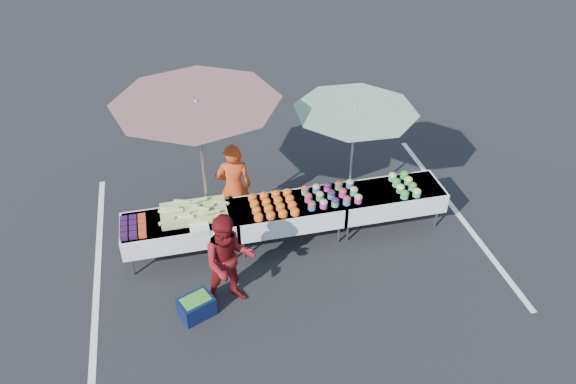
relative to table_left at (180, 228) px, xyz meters
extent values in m
plane|color=black|center=(1.80, 0.00, -0.58)|extent=(80.00, 80.00, 0.00)
cube|color=silver|center=(-1.40, 0.00, -0.58)|extent=(0.10, 5.00, 0.00)
cube|color=silver|center=(5.00, 0.00, -0.58)|extent=(0.10, 5.00, 0.00)
cube|color=white|center=(0.00, 0.00, 0.15)|extent=(1.80, 0.75, 0.04)
cube|color=white|center=(0.00, 0.00, -0.01)|extent=(1.86, 0.81, 0.36)
cylinder|color=slate|center=(-0.82, -0.29, -0.39)|extent=(0.04, 0.04, 0.39)
cylinder|color=slate|center=(-0.82, 0.29, -0.39)|extent=(0.04, 0.04, 0.39)
cylinder|color=slate|center=(0.82, -0.29, -0.39)|extent=(0.04, 0.04, 0.39)
cylinder|color=slate|center=(0.82, 0.29, -0.39)|extent=(0.04, 0.04, 0.39)
cube|color=white|center=(1.80, 0.00, 0.15)|extent=(1.80, 0.75, 0.04)
cube|color=white|center=(1.80, 0.00, -0.01)|extent=(1.86, 0.81, 0.36)
cylinder|color=slate|center=(0.98, -0.29, -0.39)|extent=(0.04, 0.04, 0.39)
cylinder|color=slate|center=(0.98, 0.29, -0.39)|extent=(0.04, 0.04, 0.39)
cylinder|color=slate|center=(2.62, -0.29, -0.39)|extent=(0.04, 0.04, 0.39)
cylinder|color=slate|center=(2.62, 0.29, -0.39)|extent=(0.04, 0.04, 0.39)
cube|color=white|center=(3.60, 0.00, 0.15)|extent=(1.80, 0.75, 0.04)
cube|color=white|center=(3.60, 0.00, -0.01)|extent=(1.86, 0.81, 0.36)
cylinder|color=slate|center=(2.78, -0.29, -0.39)|extent=(0.04, 0.04, 0.39)
cylinder|color=slate|center=(2.78, 0.29, -0.39)|extent=(0.04, 0.04, 0.39)
cylinder|color=slate|center=(4.42, -0.29, -0.39)|extent=(0.04, 0.04, 0.39)
cylinder|color=slate|center=(4.42, 0.29, -0.39)|extent=(0.04, 0.04, 0.39)
cube|color=black|center=(-0.85, -0.27, 0.21)|extent=(0.12, 0.12, 0.08)
cube|color=black|center=(-0.85, -0.13, 0.21)|extent=(0.12, 0.12, 0.08)
cube|color=black|center=(-0.85, 0.01, 0.21)|extent=(0.12, 0.12, 0.08)
cube|color=black|center=(-0.85, 0.15, 0.21)|extent=(0.12, 0.12, 0.08)
cube|color=black|center=(-0.71, -0.27, 0.21)|extent=(0.12, 0.12, 0.08)
cube|color=black|center=(-0.71, -0.13, 0.21)|extent=(0.12, 0.12, 0.08)
cube|color=black|center=(-0.71, 0.01, 0.21)|extent=(0.12, 0.12, 0.08)
cube|color=black|center=(-0.71, 0.15, 0.21)|extent=(0.12, 0.12, 0.08)
cube|color=#A22511|center=(-0.57, -0.27, 0.21)|extent=(0.12, 0.12, 0.08)
cube|color=#A22511|center=(-0.57, -0.13, 0.21)|extent=(0.12, 0.12, 0.08)
cube|color=#A22511|center=(-0.57, 0.01, 0.21)|extent=(0.12, 0.12, 0.08)
cube|color=#A22511|center=(-0.57, 0.15, 0.21)|extent=(0.12, 0.12, 0.08)
cube|color=#A9C464|center=(0.25, 0.05, 0.24)|extent=(1.05, 0.55, 0.14)
cylinder|color=#A9C464|center=(0.55, 0.20, 0.27)|extent=(0.27, 0.09, 0.10)
cylinder|color=#A9C464|center=(-0.13, 0.10, 0.34)|extent=(0.27, 0.14, 0.07)
cylinder|color=#A9C464|center=(0.36, -0.06, 0.38)|extent=(0.27, 0.14, 0.09)
cylinder|color=#A9C464|center=(-0.17, 0.08, 0.28)|extent=(0.27, 0.15, 0.10)
cylinder|color=#A9C464|center=(0.07, -0.01, 0.33)|extent=(0.27, 0.15, 0.08)
cylinder|color=#A9C464|center=(0.21, 0.09, 0.36)|extent=(0.27, 0.10, 0.10)
cylinder|color=#A9C464|center=(0.21, -0.03, 0.36)|extent=(0.27, 0.07, 0.08)
cylinder|color=#A9C464|center=(0.12, -0.13, 0.31)|extent=(0.27, 0.14, 0.09)
cylinder|color=#A9C464|center=(0.09, 0.25, 0.34)|extent=(0.27, 0.12, 0.08)
cylinder|color=#A9C464|center=(0.71, 0.14, 0.29)|extent=(0.27, 0.16, 0.08)
cylinder|color=#A9C464|center=(-0.06, 0.01, 0.34)|extent=(0.27, 0.11, 0.07)
cylinder|color=#A9C464|center=(0.16, -0.18, 0.27)|extent=(0.27, 0.10, 0.07)
cylinder|color=#A9C464|center=(0.36, 0.19, 0.35)|extent=(0.27, 0.12, 0.08)
cylinder|color=#A9C464|center=(-0.18, -0.17, 0.31)|extent=(0.27, 0.15, 0.08)
cylinder|color=#A9C464|center=(-0.09, 0.09, 0.36)|extent=(0.27, 0.10, 0.08)
cylinder|color=#A9C464|center=(0.46, 0.00, 0.32)|extent=(0.27, 0.16, 0.10)
cylinder|color=#A9C464|center=(-0.03, -0.02, 0.38)|extent=(0.27, 0.12, 0.09)
cylinder|color=#A9C464|center=(0.52, -0.18, 0.37)|extent=(0.27, 0.09, 0.07)
cylinder|color=#A9C464|center=(0.58, -0.15, 0.30)|extent=(0.27, 0.10, 0.09)
cylinder|color=#A9C464|center=(0.50, -0.09, 0.28)|extent=(0.27, 0.12, 0.09)
cube|color=white|center=(0.30, -0.30, 0.19)|extent=(0.30, 0.25, 0.05)
cylinder|color=#FF521C|center=(1.25, -0.28, 0.19)|extent=(0.15, 0.15, 0.05)
ellipsoid|color=#C0470A|center=(1.25, -0.28, 0.23)|extent=(0.15, 0.15, 0.08)
cylinder|color=#FF521C|center=(1.25, -0.10, 0.19)|extent=(0.15, 0.15, 0.05)
ellipsoid|color=#C0470A|center=(1.25, -0.10, 0.23)|extent=(0.15, 0.15, 0.08)
cylinder|color=#FF521C|center=(1.25, 0.08, 0.19)|extent=(0.15, 0.15, 0.05)
ellipsoid|color=#C0470A|center=(1.25, 0.08, 0.23)|extent=(0.15, 0.15, 0.08)
cylinder|color=#FF521C|center=(1.25, 0.26, 0.19)|extent=(0.15, 0.15, 0.05)
ellipsoid|color=#C0470A|center=(1.25, 0.26, 0.23)|extent=(0.15, 0.15, 0.08)
cylinder|color=#FF521C|center=(1.45, -0.28, 0.19)|extent=(0.15, 0.15, 0.05)
ellipsoid|color=#C0470A|center=(1.45, -0.28, 0.23)|extent=(0.15, 0.15, 0.08)
cylinder|color=#FF521C|center=(1.45, -0.10, 0.19)|extent=(0.15, 0.15, 0.05)
ellipsoid|color=#C0470A|center=(1.45, -0.10, 0.23)|extent=(0.15, 0.15, 0.08)
cylinder|color=#FF521C|center=(1.45, 0.08, 0.19)|extent=(0.15, 0.15, 0.05)
ellipsoid|color=#C0470A|center=(1.45, 0.08, 0.23)|extent=(0.15, 0.15, 0.08)
cylinder|color=#FF521C|center=(1.45, 0.26, 0.19)|extent=(0.15, 0.15, 0.05)
ellipsoid|color=#C0470A|center=(1.45, 0.26, 0.23)|extent=(0.15, 0.15, 0.08)
cylinder|color=#FF521C|center=(1.65, -0.28, 0.19)|extent=(0.15, 0.15, 0.05)
ellipsoid|color=#C0470A|center=(1.65, -0.28, 0.23)|extent=(0.15, 0.15, 0.08)
cylinder|color=#FF521C|center=(1.65, -0.10, 0.19)|extent=(0.15, 0.15, 0.05)
ellipsoid|color=#C0470A|center=(1.65, -0.10, 0.23)|extent=(0.15, 0.15, 0.08)
cylinder|color=#FF521C|center=(1.65, 0.08, 0.19)|extent=(0.15, 0.15, 0.05)
ellipsoid|color=#C0470A|center=(1.65, 0.08, 0.23)|extent=(0.15, 0.15, 0.08)
cylinder|color=#FF521C|center=(1.65, 0.26, 0.19)|extent=(0.15, 0.15, 0.05)
ellipsoid|color=#C0470A|center=(1.65, 0.26, 0.23)|extent=(0.15, 0.15, 0.08)
cylinder|color=#FF521C|center=(1.85, -0.28, 0.19)|extent=(0.15, 0.15, 0.05)
ellipsoid|color=#C0470A|center=(1.85, -0.28, 0.23)|extent=(0.15, 0.15, 0.08)
cylinder|color=#FF521C|center=(1.85, -0.10, 0.19)|extent=(0.15, 0.15, 0.05)
ellipsoid|color=#C0470A|center=(1.85, -0.10, 0.23)|extent=(0.15, 0.15, 0.08)
cylinder|color=#FF521C|center=(1.85, 0.08, 0.19)|extent=(0.15, 0.15, 0.05)
ellipsoid|color=#C0470A|center=(1.85, 0.08, 0.23)|extent=(0.15, 0.15, 0.08)
cylinder|color=#FF521C|center=(1.85, 0.26, 0.19)|extent=(0.15, 0.15, 0.05)
ellipsoid|color=#C0470A|center=(1.85, 0.26, 0.23)|extent=(0.15, 0.15, 0.08)
cylinder|color=blue|center=(2.15, -0.22, 0.22)|extent=(0.13, 0.13, 0.10)
ellipsoid|color=maroon|center=(2.15, -0.22, 0.28)|extent=(0.14, 0.14, 0.10)
cylinder|color=#BE2888|center=(2.15, 0.00, 0.22)|extent=(0.13, 0.13, 0.10)
ellipsoid|color=maroon|center=(2.15, 0.00, 0.28)|extent=(0.14, 0.14, 0.10)
cylinder|color=#2AA86C|center=(2.15, 0.22, 0.22)|extent=(0.13, 0.13, 0.10)
ellipsoid|color=maroon|center=(2.15, 0.22, 0.28)|extent=(0.14, 0.14, 0.10)
cylinder|color=#BE2888|center=(2.35, -0.22, 0.22)|extent=(0.13, 0.13, 0.10)
ellipsoid|color=tan|center=(2.35, -0.22, 0.28)|extent=(0.14, 0.14, 0.10)
cylinder|color=#2AA86C|center=(2.35, 0.00, 0.22)|extent=(0.13, 0.13, 0.10)
ellipsoid|color=tan|center=(2.35, 0.00, 0.28)|extent=(0.14, 0.14, 0.10)
cylinder|color=blue|center=(2.35, 0.22, 0.22)|extent=(0.13, 0.13, 0.10)
ellipsoid|color=tan|center=(2.35, 0.22, 0.28)|extent=(0.14, 0.14, 0.10)
cylinder|color=#2AA86C|center=(2.55, -0.22, 0.22)|extent=(0.13, 0.13, 0.10)
ellipsoid|color=#221434|center=(2.55, -0.22, 0.28)|extent=(0.14, 0.14, 0.10)
cylinder|color=blue|center=(2.55, 0.00, 0.22)|extent=(0.13, 0.13, 0.10)
ellipsoid|color=#221434|center=(2.55, 0.00, 0.28)|extent=(0.14, 0.14, 0.10)
cylinder|color=#BE2888|center=(2.55, 0.22, 0.22)|extent=(0.13, 0.13, 0.10)
ellipsoid|color=#221434|center=(2.55, 0.22, 0.28)|extent=(0.14, 0.14, 0.10)
cylinder|color=blue|center=(2.75, -0.22, 0.22)|extent=(0.13, 0.13, 0.10)
ellipsoid|color=maroon|center=(2.75, -0.22, 0.28)|extent=(0.14, 0.14, 0.10)
cylinder|color=#BE2888|center=(2.75, 0.00, 0.22)|extent=(0.13, 0.13, 0.10)
ellipsoid|color=maroon|center=(2.75, 0.00, 0.28)|extent=(0.14, 0.14, 0.10)
cylinder|color=#2AA86C|center=(2.75, 0.22, 0.22)|extent=(0.13, 0.13, 0.10)
ellipsoid|color=maroon|center=(2.75, 0.22, 0.28)|extent=(0.14, 0.14, 0.10)
cylinder|color=#BE2888|center=(2.95, -0.22, 0.22)|extent=(0.13, 0.13, 0.10)
ellipsoid|color=tan|center=(2.95, -0.22, 0.28)|extent=(0.14, 0.14, 0.10)
cylinder|color=#2AA86C|center=(2.95, 0.00, 0.22)|extent=(0.13, 0.13, 0.10)
ellipsoid|color=tan|center=(2.95, 0.00, 0.28)|extent=(0.14, 0.14, 0.10)
cylinder|color=blue|center=(2.95, 0.22, 0.22)|extent=(0.13, 0.13, 0.10)
ellipsoid|color=tan|center=(2.95, 0.22, 0.28)|extent=(0.14, 0.14, 0.10)
cylinder|color=#2AA86C|center=(3.75, -0.28, 0.21)|extent=(0.14, 0.14, 0.08)
ellipsoid|color=#267B20|center=(3.75, -0.28, 0.26)|extent=(0.14, 0.14, 0.11)
cylinder|color=#2AA86C|center=(3.75, -0.10, 0.21)|extent=(0.14, 0.14, 0.08)
ellipsoid|color=#CEC15C|center=(3.75, -0.10, 0.26)|extent=(0.14, 0.14, 0.11)
cylinder|color=#2AA86C|center=(3.75, 0.08, 0.21)|extent=(0.14, 0.14, 0.08)
ellipsoid|color=#267B20|center=(3.75, 0.08, 0.26)|extent=(0.14, 0.14, 0.11)
cylinder|color=#2AA86C|center=(3.75, 0.26, 0.21)|extent=(0.14, 0.14, 0.08)
ellipsoid|color=#CEC15C|center=(3.75, 0.26, 0.26)|extent=(0.14, 0.14, 0.11)
cylinder|color=#2AA86C|center=(3.97, -0.28, 0.21)|extent=(0.14, 0.14, 0.08)
ellipsoid|color=#CEC15C|center=(3.97, -0.28, 0.26)|extent=(0.14, 0.14, 0.11)
cylinder|color=#2AA86C|center=(3.97, -0.10, 0.21)|extent=(0.14, 0.14, 0.08)
ellipsoid|color=#267B20|center=(3.97, -0.10, 0.26)|extent=(0.14, 0.14, 0.11)
cylinder|color=#2AA86C|center=(3.97, 0.08, 0.21)|extent=(0.14, 0.14, 0.08)
ellipsoid|color=#CEC15C|center=(3.97, 0.08, 0.26)|extent=(0.14, 0.14, 0.11)
cylinder|color=#2AA86C|center=(3.97, 0.26, 0.21)|extent=(0.14, 0.14, 0.08)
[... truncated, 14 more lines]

